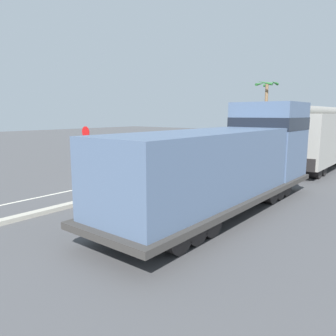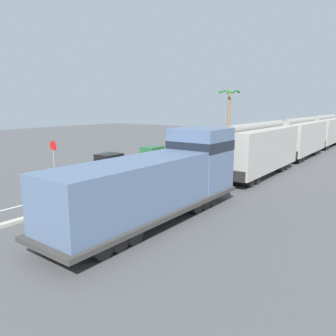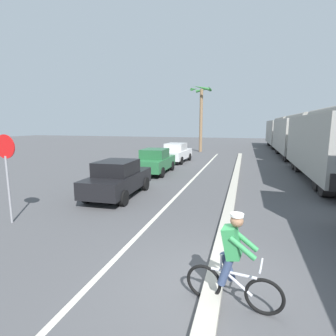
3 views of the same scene
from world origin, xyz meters
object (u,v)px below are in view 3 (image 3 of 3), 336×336
Objects in this scene: parked_car_green at (155,161)px; stop_sign at (6,162)px; parked_car_white at (176,153)px; hopper_car_middle at (294,136)px; cyclist at (233,263)px; hopper_car_lead at (330,145)px; parked_car_black at (118,178)px; hopper_car_trailing at (280,132)px; palm_tree_near at (201,107)px.

stop_sign is at bearing -99.56° from parked_car_green.
parked_car_green is 1.00× the size of parked_car_white.
parked_car_white is at bearing 89.96° from parked_car_green.
cyclist is at bearing -101.03° from hopper_car_middle.
parked_car_black is at bearing -147.65° from hopper_car_lead.
hopper_car_trailing is 20.96m from parked_car_white.
palm_tree_near is (-9.59, 14.15, 3.11)m from hopper_car_lead.
hopper_car_lead is 11.79m from parked_car_black.
hopper_car_lead is 3.68× the size of stop_sign.
hopper_car_lead is at bearing -25.80° from parked_car_white.
cyclist is at bearing -48.68° from parked_car_black.
parked_car_green is at bearing 115.13° from cyclist.
hopper_car_trailing is 2.49× the size of parked_car_black.
parked_car_black is at bearing -88.74° from parked_car_white.
stop_sign is (-1.63, -9.65, 1.21)m from parked_car_green.
parked_car_white is at bearing 107.77° from cyclist.
parked_car_white is 0.57× the size of palm_tree_near.
cyclist is 0.60× the size of stop_sign.
parked_car_white is 18.02m from cyclist.
hopper_car_lead is at bearing 69.21° from cyclist.
hopper_car_lead is 1.00× the size of hopper_car_trailing.
parked_car_white is at bearing -119.02° from hopper_car_trailing.
hopper_car_middle is 12.22m from parked_car_white.
hopper_car_middle reaches higher than cyclist.
hopper_car_lead is 2.48× the size of parked_car_white.
hopper_car_trailing is 2.49× the size of parked_car_green.
parked_car_black is at bearing -118.99° from hopper_car_middle.
hopper_car_trailing is 35.77m from cyclist.
cyclist is at bearing -79.41° from palm_tree_near.
hopper_car_trailing reaches higher than stop_sign.
stop_sign is at bearing -95.15° from palm_tree_near.
hopper_car_lead is 2.49× the size of parked_car_green.
hopper_car_trailing reaches higher than cyclist.
cyclist is at bearing -64.87° from parked_car_green.
cyclist is at bearing -97.47° from hopper_car_trailing.
parked_car_green is 12.96m from cyclist.
palm_tree_near is at bearing 84.85° from stop_sign.
stop_sign is 0.38× the size of palm_tree_near.
parked_car_green is 2.48× the size of cyclist.
parked_car_green is at bearing -129.97° from hopper_car_middle.
hopper_car_trailing is 13.55m from palm_tree_near.
stop_sign is (-11.78, -21.77, -0.05)m from hopper_car_middle.
cyclist is 27.21m from palm_tree_near.
palm_tree_near is at bearing 100.59° from cyclist.
hopper_car_trailing reaches higher than parked_car_black.
hopper_car_lead reaches higher than stop_sign.
parked_car_black is 7.96m from cyclist.
cyclist is (-4.65, -12.25, -1.26)m from hopper_car_lead.
parked_car_black is 2.49× the size of cyclist.
parked_car_white is at bearing -146.60° from hopper_car_middle.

